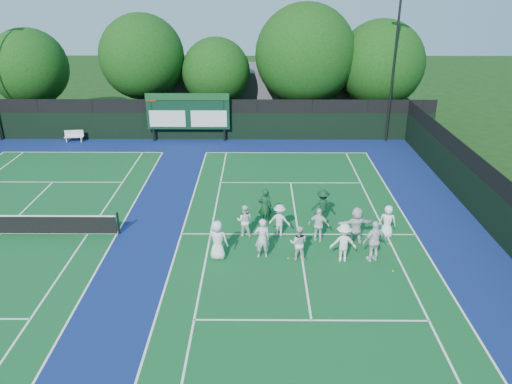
{
  "coord_description": "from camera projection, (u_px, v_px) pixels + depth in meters",
  "views": [
    {
      "loc": [
        -1.84,
        -19.68,
        11.02
      ],
      "look_at": [
        -2.0,
        3.0,
        1.3
      ],
      "focal_mm": 35.0,
      "sensor_mm": 36.0,
      "label": 1
    }
  ],
  "objects": [
    {
      "name": "tree_a",
      "position": [
        32.0,
        69.0,
        38.75
      ],
      "size": [
        5.98,
        5.98,
        7.68
      ],
      "color": "#311C0D",
      "rests_on": "ground"
    },
    {
      "name": "scoreboard",
      "position": [
        188.0,
        112.0,
        35.93
      ],
      "size": [
        6.0,
        0.21,
        3.55
      ],
      "color": "black",
      "rests_on": "ground"
    },
    {
      "name": "tennis_ball_1",
      "position": [
        299.0,
        240.0,
        22.8
      ],
      "size": [
        0.07,
        0.07,
        0.07
      ],
      "primitive_type": "sphere",
      "color": "#C4D419",
      "rests_on": "ground"
    },
    {
      "name": "tennis_ball_2",
      "position": [
        393.0,
        271.0,
        20.35
      ],
      "size": [
        0.07,
        0.07,
        0.07
      ],
      "primitive_type": "sphere",
      "color": "#C4D419",
      "rests_on": "ground"
    },
    {
      "name": "court_apron",
      "position": [
        171.0,
        234.0,
        23.37
      ],
      "size": [
        34.0,
        32.0,
        0.01
      ],
      "primitive_type": "cube",
      "color": "navy",
      "rests_on": "ground"
    },
    {
      "name": "light_pole_right",
      "position": [
        395.0,
        53.0,
        34.32
      ],
      "size": [
        1.2,
        0.3,
        10.12
      ],
      "color": "black",
      "rests_on": "ground"
    },
    {
      "name": "tree_b",
      "position": [
        144.0,
        59.0,
        38.38
      ],
      "size": [
        6.5,
        6.5,
        8.76
      ],
      "color": "#311C0D",
      "rests_on": "ground"
    },
    {
      "name": "player_front_1",
      "position": [
        262.0,
        238.0,
        21.09
      ],
      "size": [
        0.72,
        0.52,
        1.82
      ],
      "primitive_type": "imported",
      "rotation": [
        0.0,
        0.0,
        3.27
      ],
      "color": "silver",
      "rests_on": "ground"
    },
    {
      "name": "ground",
      "position": [
        300.0,
        245.0,
        22.42
      ],
      "size": [
        120.0,
        120.0,
        0.0
      ],
      "primitive_type": "plane",
      "color": "#13330E",
      "rests_on": "ground"
    },
    {
      "name": "tree_c",
      "position": [
        218.0,
        74.0,
        38.78
      ],
      "size": [
        5.27,
        5.27,
        7.0
      ],
      "color": "#311C0D",
      "rests_on": "ground"
    },
    {
      "name": "left_court",
      "position": [
        1.0,
        233.0,
        23.42
      ],
      "size": [
        11.05,
        23.85,
        0.01
      ],
      "color": "#105022",
      "rests_on": "ground"
    },
    {
      "name": "tree_e",
      "position": [
        382.0,
        66.0,
        38.46
      ],
      "size": [
        6.69,
        6.69,
        8.34
      ],
      "color": "#311C0D",
      "rests_on": "ground"
    },
    {
      "name": "tennis_ball_0",
      "position": [
        288.0,
        258.0,
        21.27
      ],
      "size": [
        0.07,
        0.07,
        0.07
      ],
      "primitive_type": "sphere",
      "color": "#C4D419",
      "rests_on": "ground"
    },
    {
      "name": "back_fence",
      "position": [
        203.0,
        122.0,
        36.63
      ],
      "size": [
        34.0,
        0.08,
        3.0
      ],
      "color": "black",
      "rests_on": "ground"
    },
    {
      "name": "near_court",
      "position": [
        298.0,
        234.0,
        23.33
      ],
      "size": [
        11.05,
        23.85,
        0.01
      ],
      "color": "#105022",
      "rests_on": "ground"
    },
    {
      "name": "tree_d",
      "position": [
        307.0,
        57.0,
        38.25
      ],
      "size": [
        7.72,
        7.72,
        9.52
      ],
      "color": "#311C0D",
      "rests_on": "ground"
    },
    {
      "name": "tennis_ball_5",
      "position": [
        389.0,
        244.0,
        22.44
      ],
      "size": [
        0.07,
        0.07,
        0.07
      ],
      "primitive_type": "sphere",
      "color": "#C4D419",
      "rests_on": "ground"
    },
    {
      "name": "player_back_4",
      "position": [
        387.0,
        221.0,
        22.85
      ],
      "size": [
        0.86,
        0.67,
        1.56
      ],
      "primitive_type": "imported",
      "rotation": [
        0.0,
        0.0,
        2.89
      ],
      "color": "white",
      "rests_on": "ground"
    },
    {
      "name": "divider_fence_right",
      "position": [
        496.0,
        209.0,
        22.74
      ],
      "size": [
        0.08,
        32.0,
        3.0
      ],
      "color": "black",
      "rests_on": "ground"
    },
    {
      "name": "player_back_3",
      "position": [
        356.0,
        225.0,
        22.3
      ],
      "size": [
        1.67,
        0.76,
        1.74
      ],
      "primitive_type": "imported",
      "rotation": [
        0.0,
        0.0,
        3.3
      ],
      "color": "white",
      "rests_on": "ground"
    },
    {
      "name": "bench",
      "position": [
        74.0,
        136.0,
        36.46
      ],
      "size": [
        1.37,
        0.48,
        0.85
      ],
      "color": "silver",
      "rests_on": "ground"
    },
    {
      "name": "player_back_2",
      "position": [
        319.0,
        225.0,
        22.45
      ],
      "size": [
        1.02,
        0.66,
        1.62
      ],
      "primitive_type": "imported",
      "rotation": [
        0.0,
        0.0,
        2.84
      ],
      "color": "white",
      "rests_on": "ground"
    },
    {
      "name": "coach_left",
      "position": [
        265.0,
        207.0,
        24.0
      ],
      "size": [
        0.69,
        0.47,
        1.84
      ],
      "primitive_type": "imported",
      "rotation": [
        0.0,
        0.0,
        3.19
      ],
      "color": "#103C1D",
      "rests_on": "ground"
    },
    {
      "name": "player_front_2",
      "position": [
        298.0,
        243.0,
        20.98
      ],
      "size": [
        0.84,
        0.71,
        1.55
      ],
      "primitive_type": "imported",
      "rotation": [
        0.0,
        0.0,
        2.97
      ],
      "color": "silver",
      "rests_on": "ground"
    },
    {
      "name": "tennis_ball_4",
      "position": [
        277.0,
        217.0,
        24.94
      ],
      "size": [
        0.07,
        0.07,
        0.07
      ],
      "primitive_type": "sphere",
      "color": "#C4D419",
      "rests_on": "ground"
    },
    {
      "name": "player_front_0",
      "position": [
        218.0,
        240.0,
        21.02
      ],
      "size": [
        0.94,
        0.7,
        1.75
      ],
      "primitive_type": "imported",
      "rotation": [
        0.0,
        0.0,
        2.97
      ],
      "color": "white",
      "rests_on": "ground"
    },
    {
      "name": "clubhouse",
      "position": [
        258.0,
        90.0,
        43.7
      ],
      "size": [
        18.0,
        6.0,
        4.0
      ],
      "primitive_type": "cube",
      "color": "#545459",
      "rests_on": "ground"
    },
    {
      "name": "player_back_1",
      "position": [
        280.0,
        220.0,
        22.97
      ],
      "size": [
        1.11,
        0.79,
        1.56
      ],
      "primitive_type": "imported",
      "rotation": [
        0.0,
        0.0,
        2.91
      ],
      "color": "silver",
      "rests_on": "ground"
    },
    {
      "name": "player_back_0",
      "position": [
        245.0,
        221.0,
        22.97
      ],
      "size": [
        0.82,
        0.68,
        1.53
      ],
      "primitive_type": "imported",
      "rotation": [
        0.0,
        0.0,
        2.99
      ],
      "color": "white",
      "rests_on": "ground"
    },
    {
      "name": "coach_right",
      "position": [
        323.0,
        206.0,
        24.3
      ],
      "size": [
        1.08,
        0.64,
        1.66
      ],
      "primitive_type": "imported",
      "rotation": [
        0.0,
        0.0,
        3.12
      ],
      "color": "#0E331A",
      "rests_on": "ground"
    },
    {
      "name": "player_front_3",
      "position": [
        343.0,
        243.0,
        20.85
      ],
      "size": [
        1.12,
        0.66,
        1.71
      ],
      "primitive_type": "imported",
      "rotation": [
        0.0,
        0.0,
        3.12
      ],
      "color": "white",
      "rests_on": "ground"
    },
    {
      "name": "player_front_4",
      "position": [
        375.0,
        241.0,
        20.84
      ],
      "size": [
        1.16,
        0.76,
        1.84
      ],
      "primitive_type": "imported",
      "rotation": [
        0.0,
        0.0,
        3.46
      ],
      "color": "white",
      "rests_on": "ground"
    }
  ]
}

